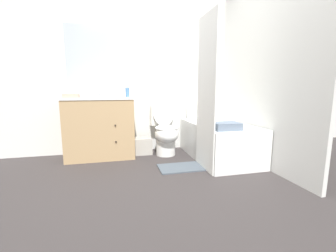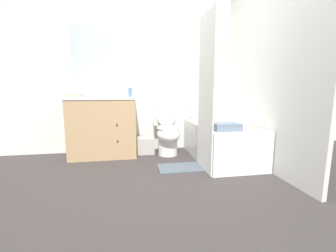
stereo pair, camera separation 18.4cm
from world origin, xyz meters
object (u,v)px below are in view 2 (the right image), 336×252
Objects in this scene: soap_dispenser at (130,92)px; bath_mat at (181,168)px; wastebasket at (145,145)px; bath_towel_folded at (226,127)px; toilet at (167,131)px; bathtub at (220,141)px; sink_faucet at (103,94)px; tissue_box at (123,93)px; vanity_cabinet at (103,126)px; hand_towel_folded at (75,96)px.

bath_mat is (0.61, -0.77, -0.95)m from soap_dispenser.
wastebasket is 0.82× the size of bath_towel_folded.
bath_towel_folded is (1.12, -0.94, -0.40)m from soap_dispenser.
bath_towel_folded is at bearing -55.88° from toilet.
sink_faucet is at bearing 159.80° from bathtub.
wastebasket is 0.87m from tissue_box.
bath_mat is (1.02, -0.74, -0.45)m from vanity_cabinet.
bath_mat is at bearing -36.11° from vanity_cabinet.
soap_dispenser is (0.41, 0.03, 0.51)m from vanity_cabinet.
bathtub is 0.77m from bath_mat.
vanity_cabinet is at bearing 19.42° from hand_towel_folded.
sink_faucet is at bearing 41.97° from hand_towel_folded.
wastebasket reaches higher than bath_mat.
bathtub is at bearing -26.22° from toilet.
bathtub is 10.28× the size of tissue_box.
bath_mat is (-0.66, -0.31, -0.25)m from bathtub.
bath_towel_folded is (0.57, -0.84, 0.20)m from toilet.
toilet is at bearing -15.37° from sink_faucet.
toilet is 1.04m from bath_towel_folded.
toilet reaches higher than bathtub.
hand_towel_folded is at bearing 157.02° from bath_towel_folded.
tissue_box is at bearing -4.07° from vanity_cabinet.
soap_dispenser is 0.50× the size of bath_towel_folded.
bath_mat is at bearing -63.02° from wastebasket.
tissue_box reaches higher than bathtub.
vanity_cabinet is 1.74m from bathtub.
hand_towel_folded is 0.63× the size of bath_towel_folded.
vanity_cabinet reaches higher than bathtub.
tissue_box is (0.31, -0.21, 0.02)m from sink_faucet.
soap_dispenser is 0.77m from hand_towel_folded.
wastebasket is at bearing 156.58° from bathtub.
soap_dispenser is at bearing -180.00° from wastebasket.
wastebasket is 0.86m from soap_dispenser.
hand_towel_folded is (-0.35, -0.31, -0.01)m from sink_faucet.
wastebasket is at bearing 163.00° from toilet.
soap_dispenser reaches higher than hand_towel_folded.
tissue_box is 0.12m from soap_dispenser.
sink_faucet reaches higher than bathtub.
hand_towel_folded is at bearing -171.29° from wastebasket.
bath_mat is at bearing -42.46° from sink_faucet.
vanity_cabinet is 0.71× the size of bathtub.
bath_mat is at bearing 161.18° from bath_towel_folded.
vanity_cabinet is 1.14× the size of toilet.
bathtub is 2.15m from hand_towel_folded.
sink_faucet is 0.10× the size of bathtub.
hand_towel_folded is at bearing -177.96° from toilet.
wastebasket is at bearing -14.49° from sink_faucet.
sink_faucet is at bearing 137.54° from bath_mat.
hand_towel_folded is (-0.65, -0.10, -0.03)m from tissue_box.
wastebasket is (0.63, -0.16, -0.80)m from sink_faucet.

